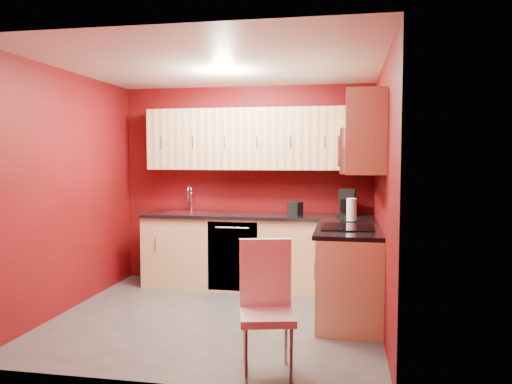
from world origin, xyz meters
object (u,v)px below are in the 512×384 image
(sink, at_px, (187,210))
(dining_chair, at_px, (267,309))
(microwave, at_px, (360,151))
(paper_towel, at_px, (352,210))
(napkin_holder, at_px, (295,208))
(coffee_maker, at_px, (346,203))

(sink, relative_size, dining_chair, 0.53)
(microwave, relative_size, paper_towel, 3.02)
(microwave, height_order, paper_towel, microwave)
(napkin_holder, bearing_deg, sink, -179.26)
(coffee_maker, height_order, dining_chair, coffee_maker)
(coffee_maker, bearing_deg, microwave, -73.50)
(sink, relative_size, napkin_holder, 3.34)
(sink, distance_m, dining_chair, 2.82)
(sink, bearing_deg, paper_towel, -14.25)
(dining_chair, bearing_deg, paper_towel, 58.51)
(microwave, distance_m, coffee_maker, 1.17)
(sink, xyz_separation_m, napkin_holder, (1.36, 0.02, 0.04))
(sink, height_order, paper_towel, sink)
(microwave, xyz_separation_m, sink, (-2.09, 1.00, -0.72))
(napkin_holder, distance_m, dining_chair, 2.47)
(sink, xyz_separation_m, paper_towel, (2.02, -0.51, 0.09))
(dining_chair, bearing_deg, sink, 106.94)
(microwave, xyz_separation_m, dining_chair, (-0.69, -1.40, -1.17))
(microwave, xyz_separation_m, napkin_holder, (-0.74, 1.02, -0.67))
(paper_towel, height_order, dining_chair, paper_towel)
(microwave, height_order, sink, microwave)
(microwave, bearing_deg, sink, 154.40)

